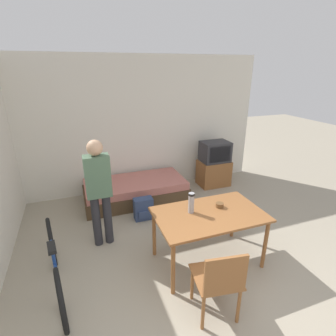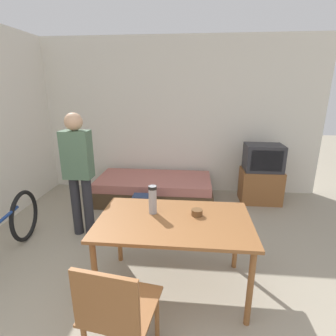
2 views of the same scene
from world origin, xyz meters
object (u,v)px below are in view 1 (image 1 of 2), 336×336
Objects in this scene: tv at (214,165)px; person_standing at (99,187)px; bicycle at (56,266)px; backpack at (143,209)px; mate_bowl at (220,205)px; thermos_flask at (191,202)px; wooden_chair at (220,280)px; daybed at (136,190)px; dining_table at (209,219)px.

person_standing reaches higher than tv.
bicycle is 4.32× the size of backpack.
thermos_flask is at bearing 178.80° from mate_bowl.
tv is 3.38m from wooden_chair.
backpack is at bearing -92.97° from daybed.
bicycle reaches higher than backpack.
backpack is (-0.22, 2.12, -0.31)m from wooden_chair.
dining_table is 1.55m from person_standing.
person_standing is at bearing 143.79° from thermos_flask.
thermos_flask is at bearing -81.68° from daybed.
tv is at bearing 32.19° from bicycle.
mate_bowl is (2.07, -0.07, 0.43)m from bicycle.
tv reaches higher than backpack.
wooden_chair is at bearing -32.02° from bicycle.
thermos_flask is 0.70× the size of backpack.
bicycle is 16.48× the size of mate_bowl.
person_standing is 5.86× the size of thermos_flask.
tv is at bearing 61.53° from wooden_chair.
wooden_chair is 3.22× the size of thermos_flask.
mate_bowl reaches higher than daybed.
dining_table is 13.55× the size of mate_bowl.
thermos_flask is (1.05, -0.77, -0.04)m from person_standing.
thermos_flask is 0.43m from mate_bowl.
dining_table reaches higher than backpack.
daybed is at bearing 87.03° from backpack.
daybed is at bearing 93.61° from wooden_chair.
wooden_chair is 1.00m from thermos_flask.
wooden_chair reaches higher than bicycle.
mate_bowl reaches higher than dining_table.
bicycle is at bearing -126.38° from daybed.
backpack is at bearing 111.97° from dining_table.
person_standing is (-1.26, 0.87, 0.26)m from dining_table.
backpack is at bearing 121.05° from mate_bowl.
tv reaches higher than bicycle.
wooden_chair is 1.07m from mate_bowl.
dining_table is 5.08× the size of thermos_flask.
daybed is 1.17× the size of bicycle.
backpack is at bearing -155.11° from tv.
tv is at bearing 62.01° from mate_bowl.
thermos_flask is (-0.21, 0.10, 0.23)m from dining_table.
backpack is at bearing 31.13° from person_standing.
tv reaches higher than mate_bowl.
mate_bowl is at bearing -1.20° from thermos_flask.
thermos_flask is at bearing 83.59° from wooden_chair.
mate_bowl is (0.20, 0.10, 0.11)m from dining_table.
mate_bowl is at bearing -70.32° from daybed.
person_standing reaches higher than wooden_chair.
mate_bowl is at bearing 60.48° from wooden_chair.
dining_table is at bearing -68.03° from backpack.
tv is (1.79, 0.12, 0.27)m from daybed.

